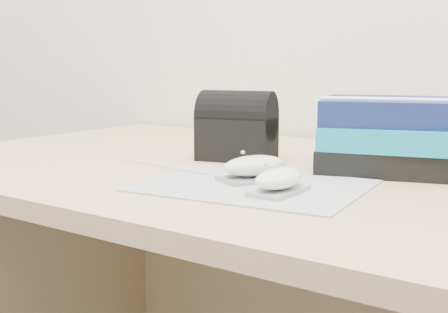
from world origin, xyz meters
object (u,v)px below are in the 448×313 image
Objects in this scene: desk at (342,300)px; mouse_rear at (255,168)px; pouch at (237,126)px; book_stack at (397,135)px; mouse_front at (279,181)px.

mouse_rear is at bearing -112.08° from desk.
desk is 10.12× the size of pouch.
pouch is at bearing -167.93° from book_stack.
mouse_front is (0.00, -0.23, 0.26)m from desk.
book_stack is (0.14, 0.22, 0.04)m from mouse_rear.
mouse_rear reaches higher than mouse_front.
mouse_rear is 0.27m from book_stack.
book_stack is at bearing 33.02° from desk.
book_stack reaches higher than desk.
desk is 0.37m from pouch.
mouse_front is at bearing -88.80° from desk.
book_stack reaches higher than mouse_rear.
mouse_rear is 0.78× the size of pouch.
desk is at bearing 91.20° from mouse_front.
mouse_rear is 0.22m from pouch.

